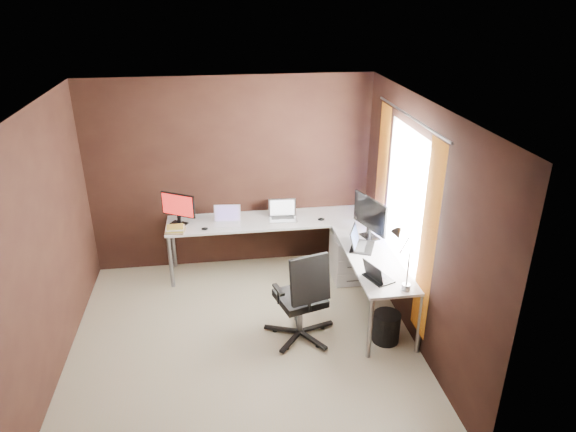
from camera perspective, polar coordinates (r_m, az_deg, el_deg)
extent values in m
cube|color=tan|center=(5.64, -4.91, -13.79)|extent=(3.60, 3.60, 0.00)
cube|color=white|center=(4.55, -6.04, 11.87)|extent=(3.60, 3.60, 0.00)
cube|color=black|center=(6.63, -6.31, 4.57)|extent=(3.60, 0.00, 2.50)
cube|color=black|center=(3.45, -3.65, -15.73)|extent=(3.60, 0.00, 2.50)
cube|color=black|center=(5.22, -25.56, -3.40)|extent=(0.00, 3.60, 2.50)
cube|color=black|center=(5.34, 14.24, -1.06)|extent=(0.00, 3.60, 2.50)
cube|color=white|center=(5.55, 13.03, 2.33)|extent=(0.00, 1.00, 1.30)
cube|color=orange|center=(5.01, 15.25, -2.90)|extent=(0.01, 0.35, 2.00)
cube|color=orange|center=(6.25, 10.25, 3.08)|extent=(0.01, 0.35, 2.00)
cylinder|color=slate|center=(5.30, 13.48, 10.67)|extent=(0.02, 1.90, 0.02)
cube|color=white|center=(6.58, -1.86, -0.47)|extent=(2.65, 0.60, 0.03)
cube|color=white|center=(5.79, 9.59, -4.47)|extent=(0.60, 1.65, 0.03)
cylinder|color=slate|center=(6.51, -12.90, -5.00)|extent=(0.05, 0.05, 0.70)
cylinder|color=slate|center=(6.97, -12.63, -2.93)|extent=(0.05, 0.05, 0.70)
cylinder|color=slate|center=(5.29, 9.10, -12.22)|extent=(0.05, 0.05, 0.70)
cylinder|color=slate|center=(5.45, 14.45, -11.52)|extent=(0.05, 0.05, 0.70)
cylinder|color=slate|center=(7.20, 8.16, -1.64)|extent=(0.05, 0.05, 0.70)
cube|color=white|center=(6.62, 6.81, -4.49)|extent=(0.42, 0.50, 0.60)
cube|color=black|center=(6.57, -12.03, -0.83)|extent=(0.24, 0.22, 0.01)
cube|color=black|center=(6.57, -11.97, -0.34)|extent=(0.05, 0.05, 0.09)
cube|color=black|center=(6.49, -12.12, 1.23)|extent=(0.41, 0.26, 0.30)
cube|color=red|center=(6.48, -12.19, 1.18)|extent=(0.38, 0.23, 0.27)
cube|color=black|center=(6.18, 9.06, -2.28)|extent=(0.22, 0.27, 0.01)
cube|color=black|center=(6.14, 8.95, -1.81)|extent=(0.05, 0.06, 0.11)
cube|color=black|center=(6.04, 9.10, 0.29)|extent=(0.22, 0.60, 0.39)
cube|color=#0F10AB|center=(6.04, 9.21, 0.31)|extent=(0.19, 0.56, 0.36)
cube|color=white|center=(6.46, -6.76, -0.89)|extent=(0.35, 0.26, 0.02)
cube|color=white|center=(6.50, -6.76, 0.33)|extent=(0.34, 0.09, 0.21)
cube|color=#614F8E|center=(6.49, -6.76, 0.31)|extent=(0.30, 0.08, 0.18)
cube|color=silver|center=(6.56, -0.58, -0.31)|extent=(0.37, 0.27, 0.02)
cube|color=silver|center=(6.60, -0.65, 0.96)|extent=(0.36, 0.09, 0.22)
cube|color=white|center=(6.59, -0.64, 0.94)|extent=(0.31, 0.07, 0.19)
cube|color=black|center=(5.93, 8.25, -3.43)|extent=(0.37, 0.43, 0.02)
cube|color=black|center=(5.88, 7.40, -2.30)|extent=(0.20, 0.35, 0.22)
cube|color=#172039|center=(5.88, 7.46, -2.31)|extent=(0.18, 0.31, 0.19)
cube|color=black|center=(5.35, 10.02, -6.80)|extent=(0.30, 0.35, 0.02)
cube|color=black|center=(5.26, 9.42, -6.11)|extent=(0.16, 0.29, 0.18)
cube|color=#AD4363|center=(5.26, 9.48, -6.09)|extent=(0.14, 0.26, 0.16)
cube|color=#9A7F53|center=(6.38, -12.41, -1.63)|extent=(0.25, 0.21, 0.02)
cube|color=gold|center=(6.37, -12.42, -1.46)|extent=(0.22, 0.18, 0.02)
cube|color=white|center=(6.36, -12.44, -1.31)|extent=(0.22, 0.17, 0.02)
cube|color=gold|center=(6.36, -12.45, -1.19)|extent=(0.21, 0.16, 0.01)
ellipsoid|color=black|center=(6.36, -9.25, -1.41)|extent=(0.09, 0.06, 0.03)
ellipsoid|color=black|center=(6.54, 3.70, -0.36)|extent=(0.10, 0.08, 0.04)
cylinder|color=slate|center=(5.21, 12.98, -7.69)|extent=(0.09, 0.09, 0.07)
cylinder|color=slate|center=(5.11, 13.19, -5.72)|extent=(0.02, 0.02, 0.35)
cylinder|color=slate|center=(5.00, 12.79, -3.23)|extent=(0.02, 0.19, 0.26)
cone|color=slate|center=(5.00, 12.08, -2.03)|extent=(0.11, 0.14, 0.14)
cylinder|color=slate|center=(5.58, 1.34, -10.98)|extent=(0.06, 0.06, 0.38)
cube|color=black|center=(5.45, 1.36, -9.11)|extent=(0.56, 0.56, 0.08)
cube|color=black|center=(5.10, 2.46, -7.08)|extent=(0.43, 0.23, 0.50)
cylinder|color=black|center=(5.64, 10.86, -12.04)|extent=(0.38, 0.38, 0.33)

